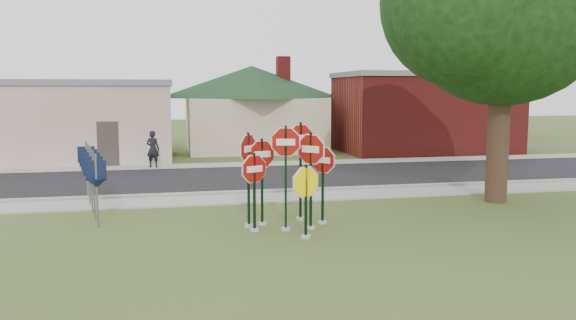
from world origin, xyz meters
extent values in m
plane|color=#3D521F|center=(0.00, 0.00, 0.00)|extent=(120.00, 120.00, 0.00)
cube|color=gray|center=(0.00, 5.50, 0.03)|extent=(60.00, 1.60, 0.06)
cube|color=black|center=(0.00, 10.00, 0.02)|extent=(60.00, 7.00, 0.04)
cube|color=gray|center=(0.00, 14.30, 0.03)|extent=(60.00, 1.60, 0.06)
cube|color=gray|center=(0.00, 6.50, 0.07)|extent=(60.00, 0.20, 0.14)
cylinder|color=#A8A59C|center=(-0.11, 1.12, 0.04)|extent=(0.24, 0.24, 0.08)
cube|color=black|center=(-0.11, 1.12, 1.39)|extent=(0.07, 0.06, 2.77)
cylinder|color=white|center=(-0.11, 1.12, 2.35)|extent=(1.05, 0.23, 1.07)
cylinder|color=maroon|center=(-0.11, 1.12, 2.35)|extent=(0.97, 0.22, 0.99)
cube|color=white|center=(-0.11, 1.12, 2.35)|extent=(0.48, 0.11, 0.17)
cylinder|color=#A8A59C|center=(0.23, 0.27, 0.04)|extent=(0.24, 0.24, 0.08)
cube|color=black|center=(0.23, 0.27, 0.93)|extent=(0.07, 0.07, 1.86)
cylinder|color=white|center=(0.23, 0.27, 1.42)|extent=(1.01, 0.44, 1.09)
cylinder|color=#FDEC04|center=(0.23, 0.27, 1.42)|extent=(0.93, 0.41, 1.01)
cylinder|color=#A8A59C|center=(-0.93, 1.20, 0.04)|extent=(0.24, 0.24, 0.08)
cube|color=black|center=(-0.93, 1.20, 1.04)|extent=(0.08, 0.07, 2.07)
cylinder|color=white|center=(-0.93, 1.20, 1.65)|extent=(0.94, 0.45, 1.03)
cylinder|color=maroon|center=(-0.93, 1.20, 1.65)|extent=(0.88, 0.42, 0.96)
cube|color=white|center=(-0.93, 1.20, 1.65)|extent=(0.44, 0.21, 0.16)
cylinder|color=#A8A59C|center=(0.57, 1.15, 0.04)|extent=(0.24, 0.24, 0.08)
cube|color=black|center=(0.57, 1.15, 1.29)|extent=(0.08, 0.08, 2.59)
cylinder|color=white|center=(0.57, 1.15, 2.14)|extent=(0.82, 0.79, 1.12)
cylinder|color=maroon|center=(0.57, 1.15, 2.14)|extent=(0.76, 0.74, 1.04)
cube|color=white|center=(0.57, 1.15, 2.14)|extent=(0.38, 0.37, 0.18)
cylinder|color=#A8A59C|center=(0.55, 2.23, 0.04)|extent=(0.24, 0.24, 0.08)
cube|color=black|center=(0.55, 2.23, 1.39)|extent=(0.07, 0.06, 2.79)
cylinder|color=white|center=(0.55, 2.23, 2.35)|extent=(1.06, 0.29, 1.09)
cylinder|color=maroon|center=(0.55, 2.23, 2.35)|extent=(0.98, 0.28, 1.01)
cube|color=white|center=(0.55, 2.23, 2.35)|extent=(0.49, 0.14, 0.17)
cylinder|color=#A8A59C|center=(-0.62, 1.86, 0.04)|extent=(0.24, 0.24, 0.08)
cube|color=black|center=(-0.62, 1.86, 1.19)|extent=(0.07, 0.06, 2.38)
cylinder|color=white|center=(-0.62, 1.86, 1.96)|extent=(1.03, 0.29, 1.06)
cylinder|color=maroon|center=(-0.62, 1.86, 1.96)|extent=(0.95, 0.27, 0.98)
cube|color=white|center=(-0.62, 1.86, 1.96)|extent=(0.47, 0.14, 0.17)
cylinder|color=#A8A59C|center=(1.05, 1.68, 0.04)|extent=(0.24, 0.24, 0.08)
cube|color=black|center=(1.05, 1.68, 1.10)|extent=(0.08, 0.08, 2.20)
cylinder|color=white|center=(1.05, 1.68, 1.78)|extent=(0.73, 0.75, 1.03)
cylinder|color=maroon|center=(1.05, 1.68, 1.78)|extent=(0.68, 0.70, 0.96)
cube|color=white|center=(1.05, 1.68, 1.78)|extent=(0.34, 0.35, 0.16)
cylinder|color=#A8A59C|center=(-1.01, 1.70, 0.04)|extent=(0.24, 0.24, 0.08)
cube|color=black|center=(-1.01, 1.70, 1.28)|extent=(0.08, 0.08, 2.57)
cylinder|color=white|center=(-1.01, 1.70, 2.14)|extent=(0.69, 0.86, 1.08)
cylinder|color=maroon|center=(-1.01, 1.70, 2.14)|extent=(0.64, 0.80, 1.00)
cube|color=white|center=(-1.01, 1.70, 2.14)|extent=(0.32, 0.40, 0.17)
cube|color=#59595E|center=(-5.00, 2.50, 1.00)|extent=(0.05, 0.05, 2.00)
cube|color=black|center=(-5.00, 2.50, 1.55)|extent=(0.55, 0.13, 0.55)
cone|color=black|center=(-5.00, 2.50, 1.20)|extent=(0.65, 0.65, 0.25)
cube|color=#59595E|center=(-5.20, 3.50, 1.00)|extent=(0.05, 0.05, 2.00)
cube|color=black|center=(-5.20, 3.50, 1.55)|extent=(0.55, 0.09, 0.55)
cone|color=black|center=(-5.20, 3.50, 1.20)|extent=(0.62, 0.62, 0.25)
cube|color=#59595E|center=(-5.40, 4.50, 1.00)|extent=(0.05, 0.05, 2.00)
cube|color=black|center=(-5.40, 4.50, 1.55)|extent=(0.55, 0.05, 0.55)
cone|color=black|center=(-5.40, 4.50, 1.20)|extent=(0.58, 0.58, 0.25)
cube|color=#59595E|center=(-5.60, 5.50, 1.00)|extent=(0.05, 0.05, 2.00)
cube|color=black|center=(-5.60, 5.50, 1.55)|extent=(0.55, 0.05, 0.55)
cone|color=black|center=(-5.60, 5.50, 1.20)|extent=(0.58, 0.58, 0.25)
cube|color=#59595E|center=(-5.80, 6.50, 1.00)|extent=(0.05, 0.05, 2.00)
cube|color=black|center=(-5.80, 6.50, 1.55)|extent=(0.55, 0.09, 0.55)
cone|color=black|center=(-5.80, 6.50, 1.20)|extent=(0.62, 0.62, 0.25)
cube|color=beige|center=(-9.00, 18.00, 2.00)|extent=(12.00, 6.00, 4.00)
cube|color=slate|center=(-9.00, 18.00, 4.05)|extent=(12.20, 6.20, 0.30)
cube|color=#332D28|center=(-6.00, 15.02, 1.10)|extent=(1.00, 0.10, 2.20)
cube|color=beige|center=(2.00, 22.00, 1.60)|extent=(8.00, 8.00, 3.20)
pyramid|color=black|center=(2.00, 22.00, 5.20)|extent=(11.60, 11.60, 2.00)
cube|color=maroon|center=(4.00, 22.00, 5.00)|extent=(0.80, 0.80, 1.60)
cube|color=maroon|center=(12.00, 18.50, 2.25)|extent=(10.00, 6.00, 4.50)
cube|color=slate|center=(12.00, 18.50, 4.60)|extent=(10.20, 6.20, 0.30)
cube|color=white|center=(10.00, 15.55, 2.60)|extent=(2.00, 0.08, 0.90)
cylinder|color=black|center=(7.50, 3.50, 2.58)|extent=(0.70, 0.70, 5.16)
cylinder|color=black|center=(22.00, 26.00, 2.00)|extent=(0.50, 0.50, 4.00)
sphere|color=black|center=(22.00, 26.00, 5.60)|extent=(5.60, 5.60, 5.60)
imported|color=black|center=(-3.88, 14.01, 0.93)|extent=(0.74, 0.62, 1.74)
camera|label=1|loc=(-3.00, -13.05, 3.67)|focal=35.00mm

